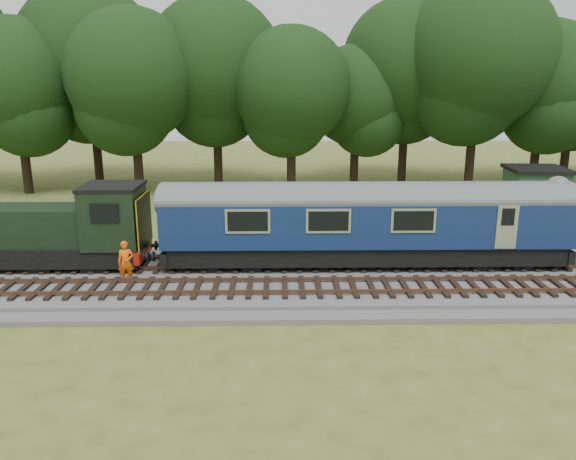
{
  "coord_description": "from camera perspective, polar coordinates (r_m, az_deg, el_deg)",
  "views": [
    {
      "loc": [
        -0.21,
        -22.9,
        8.45
      ],
      "look_at": [
        0.2,
        1.4,
        2.0
      ],
      "focal_mm": 35.0,
      "sensor_mm": 36.0,
      "label": 1
    }
  ],
  "objects": [
    {
      "name": "dmu_railcar",
      "position": [
        25.3,
        7.93,
        1.36
      ],
      "size": [
        18.05,
        2.86,
        3.88
      ],
      "color": "black",
      "rests_on": "ground"
    },
    {
      "name": "ground",
      "position": [
        24.41,
        -0.41,
        -5.39
      ],
      "size": [
        120.0,
        120.0,
        0.0
      ],
      "primitive_type": "plane",
      "color": "#4B5B21",
      "rests_on": "ground"
    },
    {
      "name": "ballast",
      "position": [
        24.35,
        -0.41,
        -5.0
      ],
      "size": [
        70.0,
        7.0,
        0.35
      ],
      "primitive_type": "cube",
      "color": "#4C4C4F",
      "rests_on": "ground"
    },
    {
      "name": "track_north",
      "position": [
        25.6,
        -0.44,
        -3.43
      ],
      "size": [
        67.2,
        2.4,
        0.21
      ],
      "color": "black",
      "rests_on": "ballast"
    },
    {
      "name": "shunter_loco",
      "position": [
        27.08,
        -22.67,
        -0.15
      ],
      "size": [
        8.91,
        2.6,
        3.38
      ],
      "color": "black",
      "rests_on": "ground"
    },
    {
      "name": "track_south",
      "position": [
        22.77,
        -0.37,
        -5.8
      ],
      "size": [
        67.2,
        2.4,
        0.21
      ],
      "color": "black",
      "rests_on": "ballast"
    },
    {
      "name": "worker",
      "position": [
        24.11,
        -16.15,
        -3.15
      ],
      "size": [
        0.72,
        0.54,
        1.78
      ],
      "primitive_type": "imported",
      "rotation": [
        0.0,
        0.0,
        0.19
      ],
      "color": "#FF5C0D",
      "rests_on": "ballast"
    },
    {
      "name": "fence",
      "position": [
        28.67,
        -0.49,
        -2.28
      ],
      "size": [
        64.0,
        0.12,
        1.0
      ],
      "primitive_type": null,
      "color": "#6B6054",
      "rests_on": "ground"
    },
    {
      "name": "tree_line",
      "position": [
        45.69,
        -0.68,
        4.2
      ],
      "size": [
        70.0,
        8.0,
        18.0
      ],
      "primitive_type": null,
      "color": "black",
      "rests_on": "ground"
    },
    {
      "name": "shed",
      "position": [
        40.64,
        23.8,
        3.78
      ],
      "size": [
        3.93,
        3.93,
        3.0
      ],
      "rotation": [
        0.0,
        0.0,
        -0.07
      ],
      "color": "#1B3C1F",
      "rests_on": "ground"
    }
  ]
}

